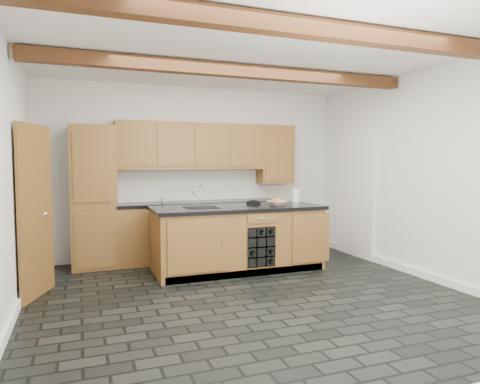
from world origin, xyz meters
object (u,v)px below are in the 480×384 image
at_px(island, 239,238).
at_px(kitchen_scale, 254,202).
at_px(paper_towel, 296,196).
at_px(fruit_bowl, 277,203).

height_order(island, kitchen_scale, kitchen_scale).
bearing_deg(kitchen_scale, paper_towel, -8.46).
bearing_deg(island, paper_towel, 11.40).
bearing_deg(kitchen_scale, island, -153.89).
bearing_deg(paper_towel, fruit_bowl, -148.66).
distance_m(fruit_bowl, paper_towel, 0.56).
distance_m(island, fruit_bowl, 0.76).
bearing_deg(island, fruit_bowl, -7.60).
height_order(kitchen_scale, paper_towel, paper_towel).
height_order(island, fruit_bowl, fruit_bowl).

